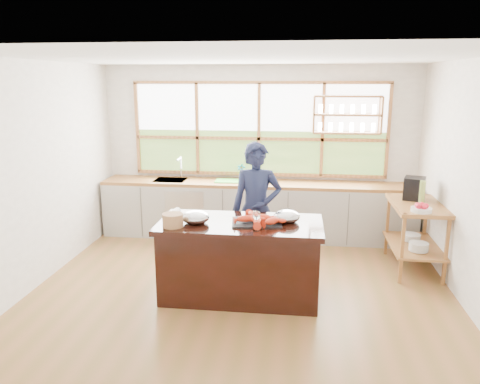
% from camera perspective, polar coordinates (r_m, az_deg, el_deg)
% --- Properties ---
extents(ground_plane, '(5.00, 5.00, 0.00)m').
position_cam_1_polar(ground_plane, '(5.81, 0.27, -11.63)').
color(ground_plane, '#915F33').
extents(room_shell, '(5.02, 4.52, 2.71)m').
position_cam_1_polar(room_shell, '(5.80, 1.14, 6.44)').
color(room_shell, white).
rests_on(room_shell, ground_plane).
extents(back_counter, '(4.90, 0.63, 0.90)m').
position_cam_1_polar(back_counter, '(7.46, 1.90, -2.12)').
color(back_counter, '#A6A29D').
rests_on(back_counter, ground_plane).
extents(right_shelf_unit, '(0.62, 1.10, 0.90)m').
position_cam_1_polar(right_shelf_unit, '(6.57, 20.62, -3.83)').
color(right_shelf_unit, '#9A5628').
rests_on(right_shelf_unit, ground_plane).
extents(island, '(1.85, 0.90, 0.90)m').
position_cam_1_polar(island, '(5.44, 0.03, -8.20)').
color(island, black).
rests_on(island, ground_plane).
extents(cook, '(0.65, 0.45, 1.73)m').
position_cam_1_polar(cook, '(5.91, 2.02, -2.23)').
color(cook, '#171D39').
rests_on(cook, ground_plane).
extents(potted_plant, '(0.16, 0.12, 0.27)m').
position_cam_1_polar(potted_plant, '(7.41, 0.16, 2.40)').
color(potted_plant, slate).
rests_on(potted_plant, back_counter).
extents(cutting_board, '(0.41, 0.31, 0.01)m').
position_cam_1_polar(cutting_board, '(7.40, -1.47, 1.37)').
color(cutting_board, green).
rests_on(cutting_board, back_counter).
extents(espresso_machine, '(0.34, 0.35, 0.30)m').
position_cam_1_polar(espresso_machine, '(6.68, 20.49, 0.42)').
color(espresso_machine, black).
rests_on(espresso_machine, right_shelf_unit).
extents(wine_bottle, '(0.09, 0.09, 0.30)m').
position_cam_1_polar(wine_bottle, '(6.50, 21.32, -0.01)').
color(wine_bottle, '#8CA74D').
rests_on(wine_bottle, right_shelf_unit).
extents(fruit_bowl, '(0.25, 0.25, 0.11)m').
position_cam_1_polar(fruit_bowl, '(6.11, 21.25, -1.87)').
color(fruit_bowl, silver).
rests_on(fruit_bowl, right_shelf_unit).
extents(slate_board, '(0.59, 0.46, 0.02)m').
position_cam_1_polar(slate_board, '(5.26, 2.03, -3.72)').
color(slate_board, black).
rests_on(slate_board, island).
extents(lobster_pile, '(0.52, 0.48, 0.08)m').
position_cam_1_polar(lobster_pile, '(5.22, 2.24, -3.31)').
color(lobster_pile, red).
rests_on(lobster_pile, slate_board).
extents(mixing_bowl_left, '(0.31, 0.31, 0.15)m').
position_cam_1_polar(mixing_bowl_left, '(5.27, -5.43, -3.09)').
color(mixing_bowl_left, '#B4B5BB').
rests_on(mixing_bowl_left, island).
extents(mixing_bowl_right, '(0.30, 0.30, 0.14)m').
position_cam_1_polar(mixing_bowl_right, '(5.32, 5.74, -2.98)').
color(mixing_bowl_right, '#B4B5BB').
rests_on(mixing_bowl_right, island).
extents(wine_glass, '(0.08, 0.08, 0.22)m').
position_cam_1_polar(wine_glass, '(4.97, 2.02, -2.94)').
color(wine_glass, white).
rests_on(wine_glass, island).
extents(wicker_basket, '(0.23, 0.23, 0.15)m').
position_cam_1_polar(wicker_basket, '(5.17, -8.19, -3.42)').
color(wicker_basket, '#9C7445').
rests_on(wicker_basket, island).
extents(parchment_roll, '(0.11, 0.31, 0.08)m').
position_cam_1_polar(parchment_roll, '(5.53, -8.15, -2.65)').
color(parchment_roll, white).
rests_on(parchment_roll, island).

